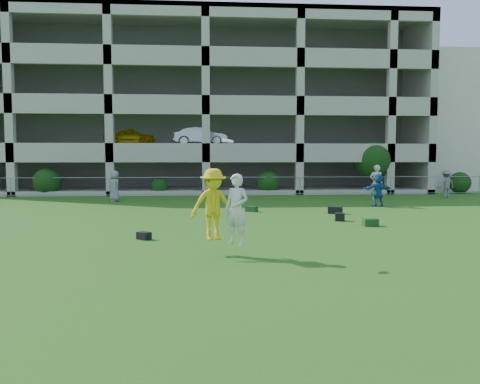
{
  "coord_description": "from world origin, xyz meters",
  "views": [
    {
      "loc": [
        0.02,
        -10.6,
        2.41
      ],
      "look_at": [
        1.0,
        3.0,
        1.4
      ],
      "focal_mm": 35.0,
      "sensor_mm": 36.0,
      "label": 1
    }
  ],
  "objects": [
    {
      "name": "crate_d",
      "position": [
        5.08,
        6.73,
        0.15
      ],
      "size": [
        0.43,
        0.43,
        0.3
      ],
      "primitive_type": "cube",
      "rotation": [
        0.0,
        0.0,
        -0.25
      ],
      "color": "black",
      "rests_on": "ground"
    },
    {
      "name": "bag_green_c",
      "position": [
        5.76,
        5.33,
        0.13
      ],
      "size": [
        0.5,
        0.35,
        0.26
      ],
      "primitive_type": "cube",
      "rotation": [
        0.0,
        0.0,
        0.01
      ],
      "color": "#173814",
      "rests_on": "ground"
    },
    {
      "name": "stucco_building",
      "position": [
        23.0,
        28.0,
        5.0
      ],
      "size": [
        16.0,
        14.0,
        10.0
      ],
      "primitive_type": "cube",
      "color": "beige",
      "rests_on": "ground"
    },
    {
      "name": "frisbee_contest",
      "position": [
        0.33,
        0.76,
        1.24
      ],
      "size": [
        1.56,
        1.09,
        2.57
      ],
      "color": "yellow",
      "rests_on": "ground"
    },
    {
      "name": "bag_green_g",
      "position": [
        2.01,
        9.97,
        0.12
      ],
      "size": [
        0.58,
        0.52,
        0.25
      ],
      "primitive_type": "cube",
      "rotation": [
        0.0,
        0.0,
        -0.57
      ],
      "color": "#153921",
      "rests_on": "ground"
    },
    {
      "name": "fence",
      "position": [
        0.0,
        19.0,
        0.61
      ],
      "size": [
        36.06,
        0.06,
        1.2
      ],
      "color": "gray",
      "rests_on": "ground"
    },
    {
      "name": "ground",
      "position": [
        0.0,
        0.0,
        0.0
      ],
      "size": [
        100.0,
        100.0,
        0.0
      ],
      "primitive_type": "plane",
      "color": "#235114",
      "rests_on": "ground"
    },
    {
      "name": "bystander_e",
      "position": [
        9.55,
        15.02,
        1.0
      ],
      "size": [
        0.83,
        0.66,
        1.99
      ],
      "primitive_type": "imported",
      "rotation": [
        0.0,
        0.0,
        2.87
      ],
      "color": "silver",
      "rests_on": "ground"
    },
    {
      "name": "bystander_d",
      "position": [
        8.4,
        11.68,
        0.81
      ],
      "size": [
        1.57,
        0.73,
        1.63
      ],
      "primitive_type": "imported",
      "rotation": [
        0.0,
        0.0,
        3.32
      ],
      "color": "navy",
      "rests_on": "ground"
    },
    {
      "name": "bag_black_e",
      "position": [
        5.52,
        8.97,
        0.15
      ],
      "size": [
        0.67,
        0.51,
        0.3
      ],
      "primitive_type": "cube",
      "rotation": [
        0.0,
        0.0,
        -0.39
      ],
      "color": "black",
      "rests_on": "ground"
    },
    {
      "name": "parking_garage",
      "position": [
        -0.01,
        27.7,
        6.01
      ],
      "size": [
        30.0,
        14.0,
        12.0
      ],
      "color": "#9E998C",
      "rests_on": "ground"
    },
    {
      "name": "shrub_row",
      "position": [
        4.59,
        19.7,
        1.51
      ],
      "size": [
        34.38,
        2.52,
        3.5
      ],
      "color": "#163D11",
      "rests_on": "ground"
    },
    {
      "name": "bystander_f",
      "position": [
        14.25,
        16.2,
        0.84
      ],
      "size": [
        1.19,
        0.84,
        1.67
      ],
      "primitive_type": "imported",
      "rotation": [
        0.0,
        0.0,
        3.36
      ],
      "color": "slate",
      "rests_on": "ground"
    },
    {
      "name": "bag_black_b",
      "position": [
        -1.83,
        3.17,
        0.11
      ],
      "size": [
        0.47,
        0.45,
        0.22
      ],
      "primitive_type": "cube",
      "rotation": [
        0.0,
        0.0,
        -0.68
      ],
      "color": "black",
      "rests_on": "ground"
    },
    {
      "name": "bystander_c",
      "position": [
        -4.97,
        15.2,
        0.85
      ],
      "size": [
        0.71,
        0.93,
        1.7
      ],
      "primitive_type": "imported",
      "rotation": [
        0.0,
        0.0,
        -1.35
      ],
      "color": "gray",
      "rests_on": "ground"
    }
  ]
}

